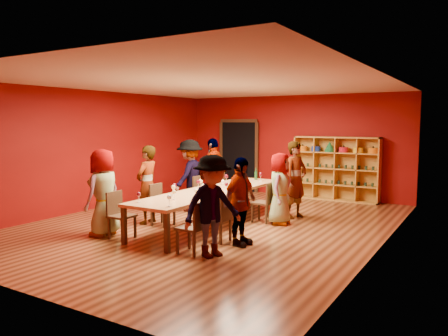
{
  "coord_description": "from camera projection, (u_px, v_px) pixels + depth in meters",
  "views": [
    {
      "loc": [
        5.02,
        -7.81,
        2.19
      ],
      "look_at": [
        -0.15,
        0.74,
        1.15
      ],
      "focal_mm": 35.0,
      "sensor_mm": 36.0,
      "label": 1
    }
  ],
  "objects": [
    {
      "name": "chair_person_left_1",
      "position": [
        160.0,
        202.0,
        9.32
      ],
      "size": [
        0.42,
        0.42,
        0.89
      ],
      "color": "#301D10",
      "rests_on": "ground"
    },
    {
      "name": "chair_person_left_0",
      "position": [
        119.0,
        212.0,
        8.29
      ],
      "size": [
        0.42,
        0.42,
        0.89
      ],
      "color": "#301D10",
      "rests_on": "ground"
    },
    {
      "name": "chair_person_right_3",
      "position": [
        266.0,
        200.0,
        9.6
      ],
      "size": [
        0.42,
        0.42,
        0.89
      ],
      "color": "#301D10",
      "rests_on": "ground"
    },
    {
      "name": "wine_glass_12",
      "position": [
        174.0,
        193.0,
        8.19
      ],
      "size": [
        0.07,
        0.07,
        0.18
      ],
      "color": "white",
      "rests_on": "tasting_table"
    },
    {
      "name": "person_left_4",
      "position": [
        214.0,
        171.0,
        11.7
      ],
      "size": [
        0.48,
        1.04,
        1.78
      ],
      "primitive_type": "imported",
      "rotation": [
        0.0,
        0.0,
        -1.57
      ],
      "color": "pink",
      "rests_on": "ground"
    },
    {
      "name": "shelving_unit",
      "position": [
        336.0,
        166.0,
        12.32
      ],
      "size": [
        2.4,
        0.4,
        1.8
      ],
      "color": "#B57E28",
      "rests_on": "ground"
    },
    {
      "name": "wine_glass_4",
      "position": [
        139.0,
        195.0,
        7.92
      ],
      "size": [
        0.08,
        0.08,
        0.19
      ],
      "color": "white",
      "rests_on": "tasting_table"
    },
    {
      "name": "person_right_0",
      "position": [
        212.0,
        206.0,
        7.08
      ],
      "size": [
        0.82,
        1.17,
        1.68
      ],
      "primitive_type": "imported",
      "rotation": [
        0.0,
        0.0,
        1.18
      ],
      "color": "beige",
      "rests_on": "ground"
    },
    {
      "name": "wine_glass_0",
      "position": [
        203.0,
        186.0,
        9.07
      ],
      "size": [
        0.07,
        0.07,
        0.18
      ],
      "color": "white",
      "rests_on": "tasting_table"
    },
    {
      "name": "person_right_4",
      "position": [
        296.0,
        180.0,
        10.03
      ],
      "size": [
        0.63,
        0.75,
        1.77
      ],
      "primitive_type": "imported",
      "rotation": [
        0.0,
        0.0,
        1.29
      ],
      "color": "#4C4D52",
      "rests_on": "ground"
    },
    {
      "name": "wine_glass_3",
      "position": [
        196.0,
        191.0,
        8.37
      ],
      "size": [
        0.07,
        0.07,
        0.18
      ],
      "color": "white",
      "rests_on": "tasting_table"
    },
    {
      "name": "person_right_3",
      "position": [
        280.0,
        189.0,
        9.4
      ],
      "size": [
        0.52,
        0.81,
        1.55
      ],
      "primitive_type": "imported",
      "rotation": [
        0.0,
        0.0,
        1.73
      ],
      "color": "pink",
      "rests_on": "ground"
    },
    {
      "name": "wine_glass_2",
      "position": [
        169.0,
        198.0,
        7.52
      ],
      "size": [
        0.08,
        0.08,
        0.21
      ],
      "color": "white",
      "rests_on": "tasting_table"
    },
    {
      "name": "wine_glass_15",
      "position": [
        261.0,
        175.0,
        10.77
      ],
      "size": [
        0.09,
        0.09,
        0.22
      ],
      "color": "white",
      "rests_on": "tasting_table"
    },
    {
      "name": "wine_glass_14",
      "position": [
        174.0,
        188.0,
        8.69
      ],
      "size": [
        0.08,
        0.08,
        0.21
      ],
      "color": "white",
      "rests_on": "tasting_table"
    },
    {
      "name": "chair_person_left_3",
      "position": [
        202.0,
        192.0,
        10.67
      ],
      "size": [
        0.42,
        0.42,
        0.89
      ],
      "color": "#301D10",
      "rests_on": "ground"
    },
    {
      "name": "tasting_table",
      "position": [
        212.0,
        192.0,
        9.39
      ],
      "size": [
        1.1,
        4.5,
        0.75
      ],
      "color": "tan",
      "rests_on": "ground"
    },
    {
      "name": "chair_person_right_4",
      "position": [
        280.0,
        195.0,
        10.26
      ],
      "size": [
        0.42,
        0.42,
        0.89
      ],
      "color": "#301D10",
      "rests_on": "ground"
    },
    {
      "name": "room_shell",
      "position": [
        212.0,
        155.0,
        9.31
      ],
      "size": [
        7.1,
        9.1,
        3.04
      ],
      "color": "#552C16",
      "rests_on": "ground"
    },
    {
      "name": "wine_glass_5",
      "position": [
        226.0,
        177.0,
        10.41
      ],
      "size": [
        0.09,
        0.09,
        0.22
      ],
      "color": "white",
      "rests_on": "tasting_table"
    },
    {
      "name": "person_left_3",
      "position": [
        190.0,
        175.0,
        10.81
      ],
      "size": [
        0.59,
        1.19,
        1.78
      ],
      "primitive_type": "imported",
      "rotation": [
        0.0,
        0.0,
        -1.47
      ],
      "color": "#535459",
      "rests_on": "ground"
    },
    {
      "name": "wine_glass_6",
      "position": [
        246.0,
        179.0,
        10.04
      ],
      "size": [
        0.08,
        0.08,
        0.2
      ],
      "color": "white",
      "rests_on": "tasting_table"
    },
    {
      "name": "person_right_1",
      "position": [
        240.0,
        202.0,
        7.77
      ],
      "size": [
        0.49,
        0.96,
        1.58
      ],
      "primitive_type": "imported",
      "rotation": [
        0.0,
        0.0,
        1.49
      ],
      "color": "silver",
      "rests_on": "ground"
    },
    {
      "name": "wine_bottle",
      "position": [
        256.0,
        175.0,
        11.04
      ],
      "size": [
        0.09,
        0.09,
        0.3
      ],
      "color": "#14371A",
      "rests_on": "tasting_table"
    },
    {
      "name": "wine_glass_9",
      "position": [
        198.0,
        182.0,
        9.49
      ],
      "size": [
        0.08,
        0.08,
        0.21
      ],
      "color": "white",
      "rests_on": "tasting_table"
    },
    {
      "name": "person_left_0",
      "position": [
        103.0,
        192.0,
        8.45
      ],
      "size": [
        0.52,
        0.86,
        1.69
      ],
      "primitive_type": "imported",
      "rotation": [
        0.0,
        0.0,
        -1.48
      ],
      "color": "#151A3A",
      "rests_on": "ground"
    },
    {
      "name": "wine_glass_11",
      "position": [
        223.0,
        182.0,
        9.58
      ],
      "size": [
        0.08,
        0.08,
        0.2
      ],
      "color": "white",
      "rests_on": "tasting_table"
    },
    {
      "name": "wine_glass_10",
      "position": [
        202.0,
        190.0,
        8.45
      ],
      "size": [
        0.08,
        0.08,
        0.19
      ],
      "color": "white",
      "rests_on": "tasting_table"
    },
    {
      "name": "carafe_b",
      "position": [
        212.0,
        187.0,
        9.02
      ],
      "size": [
        0.13,
        0.13,
        0.27
      ],
      "color": "white",
      "rests_on": "tasting_table"
    },
    {
      "name": "wine_glass_17",
      "position": [
        226.0,
        185.0,
        9.17
      ],
      "size": [
        0.08,
        0.08,
        0.2
      ],
      "color": "white",
      "rests_on": "tasting_table"
    },
    {
      "name": "chair_person_right_1",
      "position": [
        221.0,
        215.0,
        8.0
      ],
      "size": [
        0.42,
        0.42,
        0.89
      ],
      "color": "#301D10",
      "rests_on": "ground"
    },
    {
      "name": "spittoon_bowl",
      "position": [
        206.0,
        190.0,
        8.9
      ],
      "size": [
        0.3,
        0.3,
        0.16
      ],
      "primitive_type": "ellipsoid",
      "color": "silver",
      "rests_on": "tasting_table"
    },
    {
      "name": "chair_person_left_4",
      "position": [
        224.0,
        187.0,
        11.58
      ],
      "size": [
        0.42,
        0.42,
        0.89
      ],
      "color": "#301D10",
      "rests_on": "ground"
    },
    {
      "name": "doorway",
      "position": [
        240.0,
        156.0,
        14.05
      ],
      "size": [
        1.4,
        0.17,
        2.3
      ],
      "color": "black",
      "rests_on": "ground"
    },
    {
      "name": "wine_glass_16",
      "position": [
        240.0,
        174.0,
        11.01
      ],
      "size": [
        0.09,
        0.09,
        0.22
      ],
      "color": "white",
      "rests_on": "tasting_table"
    },
    {
      "name": "wine_glass_13",
      "position": [
        242.0,
        173.0,
        11.14
      ],
      "size": [
        0.09,
        0.09,
        0.21
      ],
      "color": "white",
      "rests_on": "tasting_table"
    },
    {
      "name": "wine_glass_8",
      "position": [
        218.0,
        178.0,
        10.12
      ],
      "size": [
        0.08,
        0.08,
        0.21
      ],
      "color": "white",
      "rests_on": "tasting_table"
    },
    {
      "name": "carafe_a",
      "position": [
        209.0,
        185.0,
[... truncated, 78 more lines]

